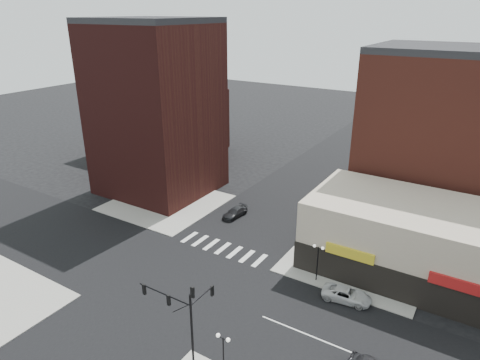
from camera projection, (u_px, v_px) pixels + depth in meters
The scene contains 14 objects.
ground at pixel (180, 283), 45.00m from camera, with size 240.00×240.00×0.00m, color black.
road_ew at pixel (180, 283), 45.00m from camera, with size 200.00×14.00×0.02m, color black.
road_ns at pixel (180, 283), 45.00m from camera, with size 14.00×200.00×0.02m, color black.
sidewalk_nw at pixel (167, 203), 63.53m from camera, with size 15.00×15.00×0.12m, color gray.
sidewalk_ne at pixel (358, 259), 49.25m from camera, with size 15.00×15.00×0.12m, color gray.
building_nw at pixel (156, 111), 64.27m from camera, with size 16.00×15.00×25.00m, color #3B1412.
building_nw_low at pixel (163, 121), 85.29m from camera, with size 20.00×18.00×12.00m, color #3B1412.
building_ne_midrise at pixel (438, 142), 54.77m from camera, with size 18.00×15.00×22.00m, color maroon.
building_ne_row at pixel (423, 248), 45.24m from camera, with size 24.20×12.20×8.00m.
traffic_signal at pixel (184, 310), 33.43m from camera, with size 5.59×3.09×7.77m.
street_lamp_se_a at pixel (223, 346), 32.07m from camera, with size 1.22×0.32×4.16m.
street_lamp_ne at pixel (318, 254), 44.16m from camera, with size 1.22×0.32×4.16m.
white_suv at pixel (347, 295), 42.08m from camera, with size 2.21×4.80×1.33m, color silver.
dark_sedan_north at pixel (235, 212), 59.20m from camera, with size 1.74×4.27×1.24m, color black.
Camera 1 is at (25.40, -28.62, 26.81)m, focal length 32.00 mm.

